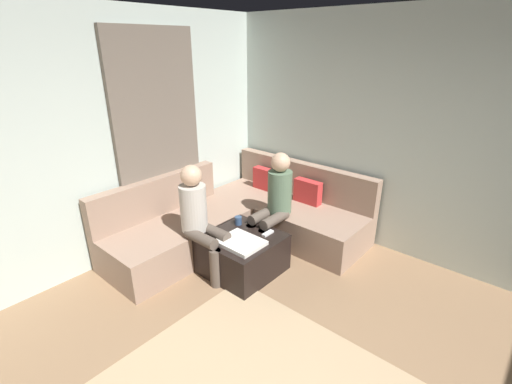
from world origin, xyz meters
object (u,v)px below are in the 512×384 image
at_px(sectional_couch, 242,219).
at_px(person_on_couch_back, 274,200).
at_px(person_on_couch_side, 200,217).
at_px(game_remote, 268,233).
at_px(coffee_mug, 238,220).
at_px(ottoman, 242,253).

xyz_separation_m(sectional_couch, person_on_couch_back, (0.47, 0.06, 0.38)).
bearing_deg(person_on_couch_side, game_remote, 135.39).
height_order(coffee_mug, game_remote, coffee_mug).
relative_size(ottoman, person_on_couch_side, 0.63).
height_order(sectional_couch, ottoman, sectional_couch).
distance_m(ottoman, person_on_couch_side, 0.62).
bearing_deg(game_remote, person_on_couch_back, 118.04).
distance_m(sectional_couch, game_remote, 0.72).
bearing_deg(person_on_couch_side, ottoman, 131.85).
height_order(ottoman, coffee_mug, coffee_mug).
xyz_separation_m(game_remote, person_on_couch_back, (-0.18, 0.33, 0.23)).
relative_size(person_on_couch_back, person_on_couch_side, 1.00).
bearing_deg(ottoman, person_on_couch_back, 89.82).
xyz_separation_m(ottoman, coffee_mug, (-0.22, 0.18, 0.26)).
bearing_deg(coffee_mug, game_remote, 5.71).
bearing_deg(sectional_couch, coffee_mug, -52.37).
bearing_deg(sectional_couch, ottoman, -46.97).
distance_m(sectional_couch, person_on_couch_side, 0.88).
distance_m(coffee_mug, person_on_couch_side, 0.51).
xyz_separation_m(ottoman, game_remote, (0.18, 0.22, 0.22)).
relative_size(sectional_couch, coffee_mug, 26.84).
bearing_deg(ottoman, coffee_mug, 140.71).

